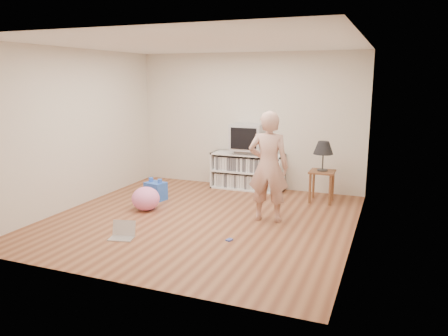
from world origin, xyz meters
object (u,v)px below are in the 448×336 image
Objects in this scene: media_unit at (248,171)px; plush_pink at (146,199)px; dvd_deck at (248,152)px; person at (268,167)px; plush_blue at (156,191)px; table_lamp at (323,148)px; laptop at (123,233)px; crt_tv at (248,137)px; side_table at (322,178)px.

plush_pink is at bearing -119.58° from media_unit.
dvd_deck is (0.00, -0.02, 0.39)m from media_unit.
plush_blue is (-2.16, 0.37, -0.67)m from person.
dvd_deck is at bearing -68.24° from person.
media_unit is at bearing 165.41° from table_lamp.
dvd_deck is 3.28m from laptop.
media_unit is 0.39m from dvd_deck.
laptop is at bearing -72.85° from plush_pink.
person is 4.50× the size of laptop.
media_unit is 2.33× the size of crt_tv.
plush_blue reaches higher than plush_pink.
person is at bearing 6.37° from plush_pink.
person is at bearing 28.14° from laptop.
crt_tv is 0.36× the size of person.
media_unit is 2.55× the size of side_table.
media_unit is 3.79× the size of laptop.
media_unit is 3.24m from laptop.
media_unit is 3.60× the size of plush_blue.
crt_tv reaches higher than side_table.
table_lamp reaches higher than plush_blue.
dvd_deck is 1.56m from side_table.
dvd_deck is at bearing 165.97° from side_table.
media_unit is 2.24m from plush_pink.
media_unit is 0.67m from crt_tv.
media_unit reaches higher than laptop.
side_table is 1.52m from person.
crt_tv is at bearing 60.17° from plush_pink.
side_table is at bearing 38.19° from laptop.
crt_tv is (0.00, -0.00, 0.29)m from dvd_deck.
dvd_deck is at bearing 165.97° from table_lamp.
crt_tv is 1.54× the size of plush_blue.
plush_pink is at bearing -119.83° from crt_tv.
plush_blue is at bearing -160.69° from side_table.
crt_tv is at bearing -68.19° from person.
dvd_deck is 1.54m from table_lamp.
side_table is at bearing 31.08° from plush_pink.
person reaches higher than dvd_deck.
dvd_deck is 2.29m from plush_pink.
plush_blue is at bearing -133.20° from media_unit.
side_table is at bearing -14.03° from dvd_deck.
plush_pink is at bearing -61.73° from plush_blue.
side_table reaches higher than plush_blue.
person is (0.89, -1.70, -0.19)m from crt_tv.
crt_tv is 1.53m from table_lamp.
media_unit is at bearing 90.00° from dvd_deck.
dvd_deck is at bearing 90.00° from crt_tv.
side_table is at bearing 32.29° from plush_blue.
dvd_deck reaches higher than media_unit.
table_lamp reaches higher than side_table.
laptop is (-2.21, -2.76, -0.36)m from side_table.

